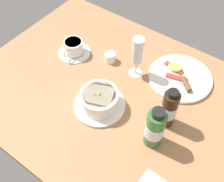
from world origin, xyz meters
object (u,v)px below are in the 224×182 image
wine_glass (137,52)px  sauce_bottle_green (155,128)px  coffee_cup (74,48)px  porridge_bowl (99,100)px  creamer_jug (110,57)px  sauce_bottle_brown (169,109)px  breakfast_plate (180,77)px

wine_glass → sauce_bottle_green: size_ratio=1.03×
wine_glass → coffee_cup: bearing=-168.6°
porridge_bowl → wine_glass: 23.72cm
creamer_jug → wine_glass: bearing=1.8°
creamer_jug → sauce_bottle_brown: (34.61, -13.29, 6.00)cm
porridge_bowl → sauce_bottle_brown: 25.47cm
creamer_jug → sauce_bottle_green: bearing=-33.2°
wine_glass → breakfast_plate: wine_glass is taller
wine_glass → sauce_bottle_green: (21.69, -23.07, -3.71)cm
wine_glass → sauce_bottle_brown: bearing=-32.2°
porridge_bowl → breakfast_plate: bearing=58.9°
wine_glass → sauce_bottle_brown: size_ratio=1.05×
sauce_bottle_green → creamer_jug: bearing=146.8°
breakfast_plate → wine_glass: bearing=-153.7°
creamer_jug → sauce_bottle_green: sauce_bottle_green is taller
creamer_jug → sauce_bottle_green: (34.58, -22.67, 6.11)cm
sauce_bottle_green → coffee_cup: bearing=161.0°
sauce_bottle_brown → breakfast_plate: 23.56cm
coffee_cup → sauce_bottle_green: sauce_bottle_green is taller
porridge_bowl → creamer_jug: porridge_bowl is taller
coffee_cup → sauce_bottle_green: (50.37, -17.30, 5.20)cm
wine_glass → breakfast_plate: bearing=26.3°
coffee_cup → sauce_bottle_brown: 51.27cm
sauce_bottle_brown → wine_glass: bearing=147.8°
breakfast_plate → sauce_bottle_brown: bearing=-76.2°
creamer_jug → breakfast_plate: creamer_jug is taller
porridge_bowl → coffee_cup: porridge_bowl is taller
sauce_bottle_green → breakfast_plate: size_ratio=0.69×
sauce_bottle_brown → breakfast_plate: sauce_bottle_brown is taller
porridge_bowl → sauce_bottle_brown: sauce_bottle_brown is taller
coffee_cup → creamer_jug: bearing=18.8°
creamer_jug → sauce_bottle_brown: size_ratio=0.32×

